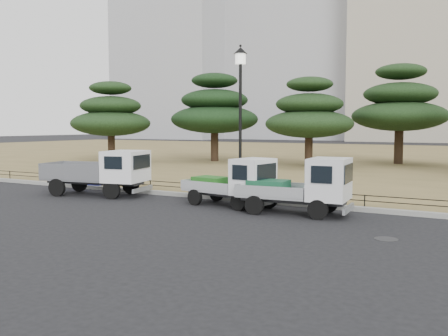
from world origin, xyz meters
The scene contains 14 objects.
ground centered at (0.00, 0.00, 0.00)m, with size 220.00×220.00×0.00m, color black.
lawn centered at (0.00, 30.60, 0.07)m, with size 120.00×56.00×0.15m, color olive.
curb centered at (0.00, 2.60, 0.08)m, with size 120.00×0.25×0.16m, color gray.
truck_large centered at (-5.34, 1.23, 1.03)m, with size 4.51×2.48×1.86m.
truck_kei_front centered at (0.72, 1.45, 0.86)m, with size 3.43×1.81×1.73m.
truck_kei_rear centered at (3.39, 1.10, 0.92)m, with size 3.63×1.78×1.85m.
street_lamp centered at (0.21, 2.90, 3.98)m, with size 0.51×0.51×5.66m.
pipe_fence centered at (0.00, 2.75, 0.44)m, with size 38.00×0.04×0.40m.
tarp_pile centered at (-7.65, 3.10, 0.54)m, with size 1.59×1.25×0.97m.
manhole centered at (6.50, -1.20, 0.01)m, with size 0.60×0.60×0.01m, color #2D2D30.
pine_west_far centered at (-16.91, 14.73, 3.62)m, with size 5.96×5.96×6.02m.
pine_west_near centered at (-10.34, 18.98, 4.00)m, with size 6.68×6.68×6.68m.
pine_center_left centered at (-2.27, 17.57, 3.56)m, with size 5.82×5.82×5.91m.
pine_center_right centered at (2.51, 22.93, 4.23)m, with size 6.64×6.64×7.04m.
Camera 1 is at (8.98, -14.03, 2.87)m, focal length 40.00 mm.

